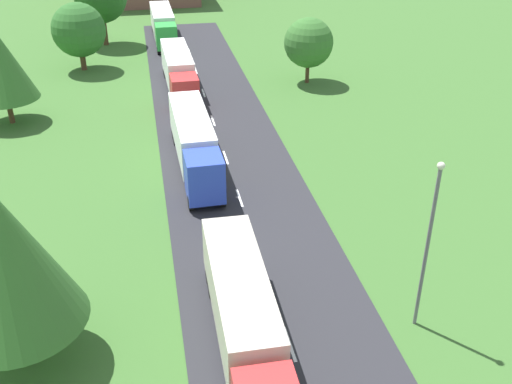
{
  "coord_description": "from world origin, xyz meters",
  "views": [
    {
      "loc": [
        -5.68,
        10.13,
        20.5
      ],
      "look_at": [
        0.88,
        43.74,
        1.19
      ],
      "focal_mm": 41.93,
      "sensor_mm": 36.0,
      "label": 1
    }
  ],
  "objects_px": {
    "truck_fourth": "(179,70)",
    "lamppost_second": "(428,240)",
    "truck_third": "(194,141)",
    "tree_elm": "(309,43)",
    "tree_oak": "(0,64)",
    "tree_birch": "(3,257)",
    "truck_fifth": "(163,24)",
    "truck_second": "(244,317)",
    "tree_maple": "(79,30)"
  },
  "relations": [
    {
      "from": "truck_third",
      "to": "truck_fourth",
      "type": "height_order",
      "value": "truck_third"
    },
    {
      "from": "truck_third",
      "to": "tree_elm",
      "type": "distance_m",
      "value": 21.93
    },
    {
      "from": "tree_maple",
      "to": "tree_elm",
      "type": "bearing_deg",
      "value": -21.01
    },
    {
      "from": "truck_second",
      "to": "tree_elm",
      "type": "relative_size",
      "value": 1.97
    },
    {
      "from": "tree_birch",
      "to": "truck_fifth",
      "type": "bearing_deg",
      "value": 80.12
    },
    {
      "from": "truck_second",
      "to": "tree_birch",
      "type": "relative_size",
      "value": 1.39
    },
    {
      "from": "truck_fourth",
      "to": "truck_fifth",
      "type": "xyz_separation_m",
      "value": [
        -0.43,
        19.0,
        -0.0
      ]
    },
    {
      "from": "truck_third",
      "to": "lamppost_second",
      "type": "distance_m",
      "value": 21.4
    },
    {
      "from": "truck_fifth",
      "to": "lamppost_second",
      "type": "bearing_deg",
      "value": -80.59
    },
    {
      "from": "truck_second",
      "to": "lamppost_second",
      "type": "bearing_deg",
      "value": 1.95
    },
    {
      "from": "truck_third",
      "to": "truck_fourth",
      "type": "xyz_separation_m",
      "value": [
        0.24,
        17.19,
        -0.06
      ]
    },
    {
      "from": "tree_oak",
      "to": "truck_fifth",
      "type": "bearing_deg",
      "value": 58.76
    },
    {
      "from": "truck_second",
      "to": "tree_oak",
      "type": "bearing_deg",
      "value": 115.85
    },
    {
      "from": "tree_birch",
      "to": "tree_elm",
      "type": "bearing_deg",
      "value": 56.99
    },
    {
      "from": "truck_third",
      "to": "tree_birch",
      "type": "height_order",
      "value": "tree_birch"
    },
    {
      "from": "truck_fifth",
      "to": "tree_oak",
      "type": "relative_size",
      "value": 1.55
    },
    {
      "from": "lamppost_second",
      "to": "tree_birch",
      "type": "relative_size",
      "value": 0.97
    },
    {
      "from": "truck_third",
      "to": "lamppost_second",
      "type": "bearing_deg",
      "value": -64.9
    },
    {
      "from": "truck_third",
      "to": "lamppost_second",
      "type": "relative_size",
      "value": 1.47
    },
    {
      "from": "truck_second",
      "to": "truck_third",
      "type": "bearing_deg",
      "value": 90.82
    },
    {
      "from": "tree_oak",
      "to": "tree_elm",
      "type": "bearing_deg",
      "value": 10.75
    },
    {
      "from": "tree_birch",
      "to": "truck_fourth",
      "type": "bearing_deg",
      "value": 74.37
    },
    {
      "from": "truck_fifth",
      "to": "tree_maple",
      "type": "relative_size",
      "value": 1.8
    },
    {
      "from": "truck_fourth",
      "to": "tree_oak",
      "type": "xyz_separation_m",
      "value": [
        -15.18,
        -5.31,
        3.16
      ]
    },
    {
      "from": "tree_oak",
      "to": "tree_elm",
      "type": "height_order",
      "value": "tree_oak"
    },
    {
      "from": "truck_fifth",
      "to": "lamppost_second",
      "type": "height_order",
      "value": "lamppost_second"
    },
    {
      "from": "truck_third",
      "to": "tree_birch",
      "type": "xyz_separation_m",
      "value": [
        -9.66,
        -18.22,
        3.74
      ]
    },
    {
      "from": "lamppost_second",
      "to": "tree_elm",
      "type": "distance_m",
      "value": 36.74
    },
    {
      "from": "truck_fourth",
      "to": "lamppost_second",
      "type": "relative_size",
      "value": 1.42
    },
    {
      "from": "truck_fourth",
      "to": "lamppost_second",
      "type": "xyz_separation_m",
      "value": [
        8.75,
        -36.4,
        2.87
      ]
    },
    {
      "from": "truck_second",
      "to": "truck_fourth",
      "type": "relative_size",
      "value": 1.02
    },
    {
      "from": "truck_third",
      "to": "truck_fifth",
      "type": "bearing_deg",
      "value": 90.29
    },
    {
      "from": "truck_third",
      "to": "tree_oak",
      "type": "relative_size",
      "value": 1.59
    },
    {
      "from": "truck_fifth",
      "to": "lamppost_second",
      "type": "xyz_separation_m",
      "value": [
        9.18,
        -55.4,
        2.87
      ]
    },
    {
      "from": "truck_fifth",
      "to": "tree_maple",
      "type": "distance_m",
      "value": 13.96
    },
    {
      "from": "truck_fourth",
      "to": "tree_elm",
      "type": "xyz_separation_m",
      "value": [
        13.14,
        0.07,
        2.0
      ]
    },
    {
      "from": "truck_second",
      "to": "tree_birch",
      "type": "height_order",
      "value": "tree_birch"
    },
    {
      "from": "tree_maple",
      "to": "truck_third",
      "type": "bearing_deg",
      "value": -69.91
    },
    {
      "from": "tree_oak",
      "to": "truck_fourth",
      "type": "bearing_deg",
      "value": 19.28
    },
    {
      "from": "truck_fifth",
      "to": "tree_maple",
      "type": "height_order",
      "value": "tree_maple"
    },
    {
      "from": "tree_oak",
      "to": "truck_third",
      "type": "bearing_deg",
      "value": -38.51
    },
    {
      "from": "truck_fourth",
      "to": "truck_fifth",
      "type": "relative_size",
      "value": 0.99
    },
    {
      "from": "truck_second",
      "to": "tree_maple",
      "type": "bearing_deg",
      "value": 102.15
    },
    {
      "from": "truck_third",
      "to": "tree_oak",
      "type": "bearing_deg",
      "value": 141.49
    },
    {
      "from": "truck_second",
      "to": "truck_fourth",
      "type": "distance_m",
      "value": 36.7
    },
    {
      "from": "tree_oak",
      "to": "tree_birch",
      "type": "xyz_separation_m",
      "value": [
        5.27,
        -30.1,
        0.64
      ]
    },
    {
      "from": "tree_maple",
      "to": "tree_elm",
      "type": "xyz_separation_m",
      "value": [
        22.92,
        -8.8,
        -0.2
      ]
    },
    {
      "from": "truck_fourth",
      "to": "tree_oak",
      "type": "bearing_deg",
      "value": -160.72
    },
    {
      "from": "truck_third",
      "to": "tree_maple",
      "type": "relative_size",
      "value": 1.84
    },
    {
      "from": "tree_oak",
      "to": "tree_birch",
      "type": "height_order",
      "value": "tree_birch"
    }
  ]
}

